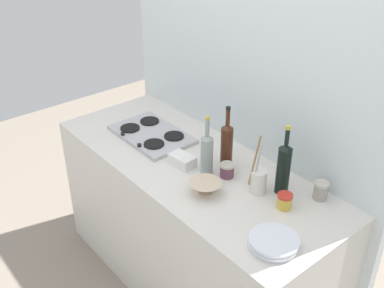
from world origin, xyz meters
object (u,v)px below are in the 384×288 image
condiment_jar_front (227,170)px  stovetop_hob (152,134)px  plate_stack (274,242)px  condiment_jar_rear (285,201)px  wine_bottle_leftmost (227,144)px  wine_bottle_mid_right (207,153)px  butter_dish (182,160)px  mixing_bowl (205,187)px  utensil_crock (258,180)px  wine_bottle_mid_left (284,167)px  condiment_jar_spare (321,190)px

condiment_jar_front → stovetop_hob: bearing=-175.1°
plate_stack → condiment_jar_rear: (-0.14, 0.24, 0.02)m
condiment_jar_front → wine_bottle_leftmost: bearing=139.2°
condiment_jar_rear → wine_bottle_mid_right: bearing=-169.8°
butter_dish → condiment_jar_front: size_ratio=1.86×
wine_bottle_leftmost → condiment_jar_rear: size_ratio=4.70×
wine_bottle_mid_right → mixing_bowl: bearing=-43.9°
wine_bottle_leftmost → plate_stack: bearing=-25.4°
plate_stack → utensil_crock: utensil_crock is taller
wine_bottle_mid_left → condiment_jar_rear: 0.17m
condiment_jar_spare → wine_bottle_mid_right: bearing=-152.5°
condiment_jar_front → condiment_jar_rear: 0.36m
wine_bottle_leftmost → condiment_jar_front: (0.08, -0.07, -0.09)m
stovetop_hob → mixing_bowl: (0.64, -0.13, 0.02)m
stovetop_hob → plate_stack: (1.11, -0.16, 0.01)m
wine_bottle_mid_left → utensil_crock: wine_bottle_mid_left is taller
plate_stack → wine_bottle_leftmost: bearing=154.6°
stovetop_hob → condiment_jar_rear: (0.96, 0.08, 0.02)m
wine_bottle_mid_right → condiment_jar_rear: size_ratio=4.44×
stovetop_hob → condiment_jar_spare: size_ratio=5.46×
butter_dish → condiment_jar_front: 0.26m
condiment_jar_rear → condiment_jar_spare: condiment_jar_spare is taller
plate_stack → condiment_jar_spare: (-0.08, 0.43, 0.02)m
wine_bottle_mid_right → utensil_crock: 0.31m
wine_bottle_mid_right → condiment_jar_front: 0.14m
condiment_jar_front → condiment_jar_spare: bearing=27.0°
stovetop_hob → wine_bottle_mid_left: wine_bottle_mid_left is taller
stovetop_hob → wine_bottle_mid_right: 0.52m
wine_bottle_mid_right → mixing_bowl: (0.14, -0.13, -0.08)m
plate_stack → condiment_jar_front: 0.55m
condiment_jar_front → condiment_jar_rear: size_ratio=1.02×
plate_stack → butter_dish: bearing=172.3°
stovetop_hob → condiment_jar_front: size_ratio=6.56×
wine_bottle_leftmost → condiment_jar_rear: 0.46m
condiment_jar_rear → condiment_jar_front: bearing=-175.6°
stovetop_hob → condiment_jar_rear: 0.97m
condiment_jar_rear → condiment_jar_spare: size_ratio=0.82×
butter_dish → condiment_jar_rear: 0.62m
wine_bottle_leftmost → condiment_jar_spare: size_ratio=3.84×
stovetop_hob → butter_dish: butter_dish is taller
wine_bottle_leftmost → condiment_jar_front: wine_bottle_leftmost is taller
condiment_jar_spare → plate_stack: bearing=-79.3°
wine_bottle_mid_left → wine_bottle_mid_right: 0.40m
plate_stack → utensil_crock: size_ratio=0.71×
mixing_bowl → condiment_jar_rear: condiment_jar_rear is taller
wine_bottle_leftmost → wine_bottle_mid_left: (0.35, 0.05, 0.01)m
wine_bottle_leftmost → wine_bottle_mid_right: size_ratio=1.06×
wine_bottle_leftmost → mixing_bowl: size_ratio=2.16×
stovetop_hob → condiment_jar_front: (0.60, 0.05, 0.02)m
butter_dish → condiment_jar_front: (0.24, 0.11, 0.01)m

